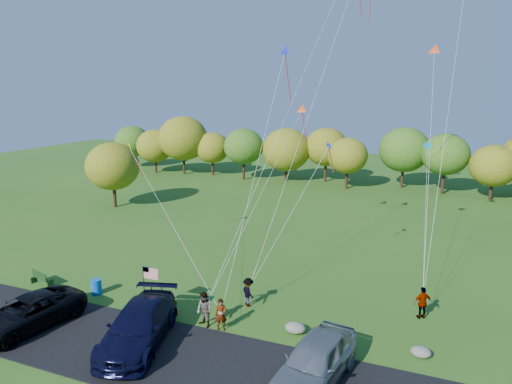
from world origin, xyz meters
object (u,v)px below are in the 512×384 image
park_bench (40,278)px  trash_barrel (96,287)px  minivan_navy (138,326)px  flyer_b (204,310)px  minivan_silver (315,361)px  minivan_dark (27,313)px  flyer_a (221,315)px  flyer_c (248,292)px  flyer_d (423,303)px

park_bench → trash_barrel: bearing=19.3°
minivan_navy → flyer_b: size_ratio=3.36×
minivan_navy → minivan_silver: minivan_silver is taller
minivan_dark → minivan_navy: (6.40, 0.88, 0.11)m
minivan_navy → flyer_a: size_ratio=3.72×
flyer_c → trash_barrel: size_ratio=1.82×
flyer_c → park_bench: bearing=48.1°
minivan_silver → flyer_a: size_ratio=3.27×
minivan_silver → trash_barrel: (-14.79, 3.45, -0.56)m
flyer_a → flyer_c: bearing=61.2°
flyer_c → minivan_dark: bearing=72.6°
flyer_b → flyer_c: bearing=91.7°
flyer_a → park_bench: 13.38m
trash_barrel → park_bench: bearing=-176.0°
flyer_a → flyer_b: flyer_b is taller
park_bench → trash_barrel: 4.27m
minivan_dark → flyer_c: size_ratio=3.48×
minivan_dark → flyer_d: (19.36, 8.93, 0.03)m
park_bench → minivan_navy: bearing=-3.6°
flyer_b → flyer_d: bearing=49.8°
flyer_a → park_bench: flyer_a is taller
minivan_dark → flyer_a: 10.25m
minivan_navy → park_bench: minivan_navy is taller
park_bench → trash_barrel: size_ratio=1.75×
minivan_navy → flyer_a: 4.21m
flyer_a → flyer_d: size_ratio=0.95×
flyer_a → flyer_d: 11.11m
minivan_dark → flyer_b: (8.61, 3.63, 0.08)m
minivan_dark → trash_barrel: size_ratio=6.33×
flyer_b → flyer_d: (10.75, 5.30, -0.05)m
flyer_a → trash_barrel: size_ratio=1.85×
flyer_c → park_bench: flyer_c is taller
minivan_navy → minivan_silver: 8.89m
minivan_dark → flyer_a: flyer_a is taller
flyer_d → park_bench: 23.58m
minivan_dark → trash_barrel: (0.50, 4.67, -0.42)m
minivan_dark → trash_barrel: bearing=94.3°
flyer_a → minivan_silver: bearing=-47.0°
flyer_a → flyer_d: flyer_d is taller
minivan_navy → flyer_c: size_ratio=3.79×
minivan_navy → flyer_b: (2.21, 2.75, -0.03)m
flyer_a → minivan_navy: bearing=-163.2°
flyer_a → flyer_c: size_ratio=1.02×
minivan_navy → flyer_d: minivan_navy is taller
flyer_b → trash_barrel: 8.19m
minivan_navy → flyer_a: bearing=25.1°
minivan_dark → flyer_c: (9.85, 6.71, -0.03)m
minivan_navy → flyer_b: minivan_navy is taller
park_bench → flyer_d: bearing=26.4°
minivan_dark → flyer_b: bearing=33.2°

